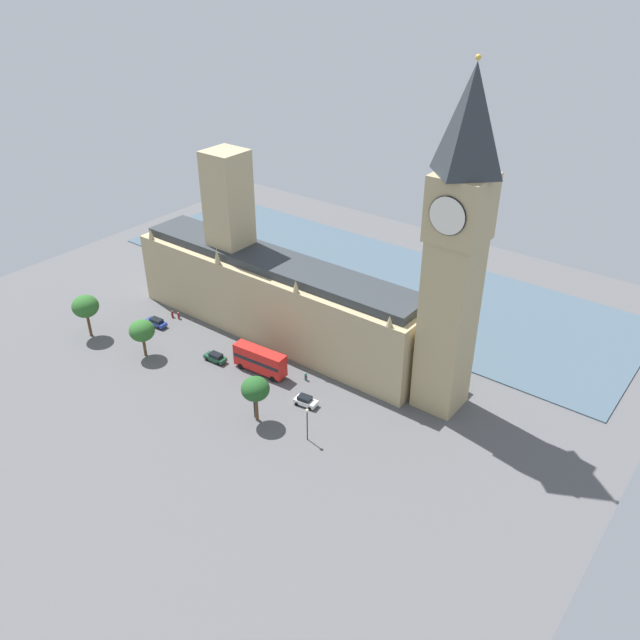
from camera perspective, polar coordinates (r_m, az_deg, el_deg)
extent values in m
plane|color=#565659|center=(130.06, -4.24, -1.45)|extent=(136.19, 136.19, 0.00)
cube|color=#475B6B|center=(152.83, 3.91, 3.76)|extent=(40.37, 122.57, 0.25)
cube|color=tan|center=(127.64, -3.77, 1.74)|extent=(12.52, 64.65, 14.75)
cube|color=tan|center=(130.52, -7.83, 7.12)|extent=(7.18, 7.18, 34.94)
cube|color=#2D3338|center=(123.94, -3.90, 5.07)|extent=(9.51, 62.07, 1.60)
cone|color=tan|center=(139.88, -14.64, 7.34)|extent=(1.20, 1.20, 2.37)
cone|color=tan|center=(125.99, -9.02, 5.58)|extent=(1.20, 1.20, 3.19)
cone|color=tan|center=(114.12, -2.14, 2.97)|extent=(1.20, 1.20, 2.31)
cone|color=tan|center=(104.39, 6.12, -0.10)|extent=(1.20, 1.20, 2.00)
cube|color=tan|center=(105.52, 11.10, -0.59)|extent=(7.29, 7.29, 30.17)
cube|color=tan|center=(96.96, 12.27, 9.63)|extent=(8.02, 8.02, 9.93)
cylinder|color=silver|center=(93.43, 11.11, 8.95)|extent=(0.25, 5.54, 5.54)
torus|color=black|center=(93.43, 11.11, 8.95)|extent=(0.24, 5.78, 5.78)
cylinder|color=silver|center=(98.66, 10.09, 10.21)|extent=(5.54, 0.25, 5.54)
torus|color=black|center=(98.66, 10.09, 10.21)|extent=(5.78, 0.24, 5.78)
pyramid|color=#2D3338|center=(93.44, 13.12, 16.75)|extent=(8.02, 8.02, 14.92)
sphere|color=gold|center=(92.01, 13.72, 21.50)|extent=(0.80, 0.80, 0.80)
cube|color=navy|center=(137.06, -14.19, -0.24)|extent=(2.11, 4.86, 0.75)
cube|color=black|center=(136.56, -14.16, -0.01)|extent=(1.67, 2.76, 0.65)
cylinder|color=black|center=(137.81, -14.85, -0.34)|extent=(0.30, 0.70, 0.68)
cylinder|color=black|center=(138.70, -14.38, -0.06)|extent=(0.30, 0.70, 0.68)
cylinder|color=black|center=(135.80, -13.97, -0.70)|extent=(0.30, 0.70, 0.68)
cylinder|color=black|center=(136.70, -13.50, -0.41)|extent=(0.30, 0.70, 0.68)
cube|color=#19472D|center=(123.48, -9.18, -3.31)|extent=(2.04, 4.52, 0.75)
cube|color=black|center=(122.97, -9.13, -3.07)|extent=(1.63, 2.57, 0.65)
cylinder|color=black|center=(124.05, -9.89, -3.41)|extent=(0.30, 0.70, 0.68)
cylinder|color=black|center=(124.98, -9.41, -3.08)|extent=(0.30, 0.70, 0.68)
cylinder|color=black|center=(122.39, -8.91, -3.83)|extent=(0.30, 0.70, 0.68)
cylinder|color=black|center=(123.34, -8.43, -3.49)|extent=(0.30, 0.70, 0.68)
cube|color=red|center=(118.43, -5.30, -3.49)|extent=(3.27, 10.66, 4.20)
cube|color=black|center=(118.38, -5.30, -3.46)|extent=(3.30, 10.26, 0.70)
cylinder|color=black|center=(118.46, -3.50, -4.63)|extent=(0.43, 1.12, 1.10)
cylinder|color=black|center=(116.98, -4.17, -5.16)|extent=(0.43, 1.12, 1.10)
cylinder|color=black|center=(122.30, -6.28, -3.53)|extent=(0.43, 1.12, 1.10)
cylinder|color=black|center=(120.86, -6.96, -4.03)|extent=(0.43, 1.12, 1.10)
cube|color=silver|center=(111.04, -1.25, -7.18)|extent=(2.37, 4.21, 0.75)
cube|color=black|center=(110.70, -1.35, -6.86)|extent=(1.85, 2.42, 0.65)
cylinder|color=black|center=(111.32, -0.45, -7.31)|extent=(0.34, 0.71, 0.68)
cylinder|color=black|center=(110.16, -0.91, -7.78)|extent=(0.34, 0.71, 0.68)
cylinder|color=black|center=(112.38, -1.59, -6.90)|extent=(0.34, 0.71, 0.68)
cylinder|color=black|center=(111.23, -2.05, -7.36)|extent=(0.34, 0.71, 0.68)
cylinder|color=#336B60|center=(116.99, -1.26, -5.00)|extent=(0.59, 0.59, 1.36)
sphere|color=tan|center=(116.53, -1.27, -4.67)|extent=(0.26, 0.26, 0.26)
cube|color=maroon|center=(116.75, -1.20, -5.04)|extent=(0.33, 0.21, 0.24)
cylinder|color=maroon|center=(139.47, -12.82, 0.49)|extent=(0.52, 0.52, 1.32)
sphere|color=tan|center=(139.09, -12.86, 0.77)|extent=(0.25, 0.25, 0.25)
cube|color=#336B60|center=(139.33, -12.93, 0.47)|extent=(0.16, 0.32, 0.24)
cylinder|color=maroon|center=(138.60, -12.30, 0.35)|extent=(0.61, 0.61, 1.32)
sphere|color=beige|center=(138.22, -12.34, 0.63)|extent=(0.25, 0.25, 0.25)
cube|color=#336B60|center=(138.60, -12.19, 0.40)|extent=(0.25, 0.31, 0.24)
cylinder|color=brown|center=(136.77, -19.59, -0.43)|extent=(0.56, 0.56, 4.73)
ellipsoid|color=#2D6628|center=(134.74, -19.90, 1.15)|extent=(5.17, 5.17, 4.39)
cylinder|color=brown|center=(107.48, -5.59, -7.75)|extent=(0.56, 0.56, 4.55)
ellipsoid|color=#235623|center=(105.06, -5.69, -6.03)|extent=(4.63, 4.63, 3.94)
cylinder|color=brown|center=(127.42, -15.14, -2.30)|extent=(0.56, 0.56, 3.69)
ellipsoid|color=#2D6628|center=(125.56, -15.36, -0.90)|extent=(4.79, 4.79, 4.07)
cylinder|color=black|center=(102.88, -1.13, -9.27)|extent=(0.18, 0.18, 5.51)
sphere|color=#F2EAC6|center=(100.97, -1.15, -7.94)|extent=(0.56, 0.56, 0.56)
cylinder|color=black|center=(107.52, -5.82, -7.17)|extent=(0.18, 0.18, 6.27)
sphere|color=#F2EAC6|center=(105.48, -5.92, -5.70)|extent=(0.56, 0.56, 0.56)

